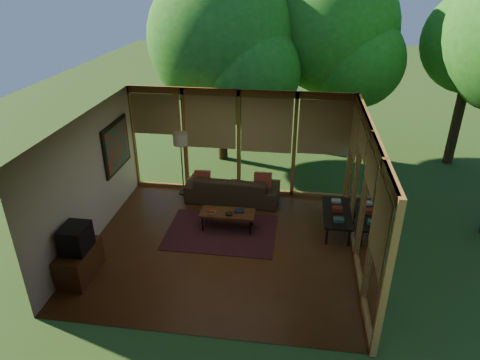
# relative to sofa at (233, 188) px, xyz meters

# --- Properties ---
(floor) EXTENTS (5.50, 5.50, 0.00)m
(floor) POSITION_rel_sofa_xyz_m (0.09, -2.00, -0.34)
(floor) COLOR #5A3317
(floor) RESTS_ON ground
(ceiling) EXTENTS (5.50, 5.50, 0.00)m
(ceiling) POSITION_rel_sofa_xyz_m (0.09, -2.00, 2.36)
(ceiling) COLOR silver
(ceiling) RESTS_ON ground
(wall_left) EXTENTS (0.04, 5.00, 2.70)m
(wall_left) POSITION_rel_sofa_xyz_m (-2.66, -2.00, 1.01)
(wall_left) COLOR beige
(wall_left) RESTS_ON ground
(wall_front) EXTENTS (5.50, 0.04, 2.70)m
(wall_front) POSITION_rel_sofa_xyz_m (0.09, -4.50, 1.01)
(wall_front) COLOR beige
(wall_front) RESTS_ON ground
(window_wall_back) EXTENTS (5.50, 0.12, 2.70)m
(window_wall_back) POSITION_rel_sofa_xyz_m (0.09, 0.50, 1.01)
(window_wall_back) COLOR #A06C31
(window_wall_back) RESTS_ON ground
(window_wall_right) EXTENTS (0.12, 5.00, 2.70)m
(window_wall_right) POSITION_rel_sofa_xyz_m (2.84, -2.00, 1.01)
(window_wall_right) COLOR #A06C31
(window_wall_right) RESTS_ON ground
(tree_nw) EXTENTS (4.03, 4.03, 5.53)m
(tree_nw) POSITION_rel_sofa_xyz_m (-0.71, 2.66, 3.17)
(tree_nw) COLOR #332212
(tree_nw) RESTS_ON ground
(tree_ne) EXTENTS (3.69, 3.69, 5.60)m
(tree_ne) POSITION_rel_sofa_xyz_m (2.31, 3.60, 3.41)
(tree_ne) COLOR #332212
(tree_ne) RESTS_ON ground
(tree_far) EXTENTS (2.78, 2.78, 4.90)m
(tree_far) POSITION_rel_sofa_xyz_m (6.07, 3.25, 3.16)
(tree_far) COLOR #332212
(tree_far) RESTS_ON ground
(rug) EXTENTS (2.39, 1.70, 0.01)m
(rug) POSITION_rel_sofa_xyz_m (-0.02, -1.51, -0.33)
(rug) COLOR maroon
(rug) RESTS_ON floor
(sofa) EXTENTS (2.33, 0.99, 0.67)m
(sofa) POSITION_rel_sofa_xyz_m (0.00, 0.00, 0.00)
(sofa) COLOR #3C2F1E
(sofa) RESTS_ON floor
(pillow_left) EXTENTS (0.38, 0.21, 0.40)m
(pillow_left) POSITION_rel_sofa_xyz_m (-0.75, -0.05, 0.24)
(pillow_left) COLOR maroon
(pillow_left) RESTS_ON sofa
(pillow_right) EXTENTS (0.43, 0.23, 0.45)m
(pillow_right) POSITION_rel_sofa_xyz_m (0.75, -0.05, 0.26)
(pillow_right) COLOR maroon
(pillow_right) RESTS_ON sofa
(ct_book_lower) EXTENTS (0.21, 0.17, 0.03)m
(ct_book_lower) POSITION_rel_sofa_xyz_m (-0.26, -1.39, 0.10)
(ct_book_lower) COLOR #B1A8A0
(ct_book_lower) RESTS_ON coffee_table
(ct_book_upper) EXTENTS (0.18, 0.14, 0.03)m
(ct_book_upper) POSITION_rel_sofa_xyz_m (-0.26, -1.39, 0.14)
(ct_book_upper) COLOR maroon
(ct_book_upper) RESTS_ON coffee_table
(ct_book_side) EXTENTS (0.24, 0.19, 0.03)m
(ct_book_side) POSITION_rel_sofa_xyz_m (0.34, -1.26, 0.11)
(ct_book_side) COLOR black
(ct_book_side) RESTS_ON coffee_table
(ct_bowl) EXTENTS (0.16, 0.16, 0.07)m
(ct_bowl) POSITION_rel_sofa_xyz_m (0.14, -1.44, 0.13)
(ct_bowl) COLOR black
(ct_bowl) RESTS_ON coffee_table
(media_cabinet) EXTENTS (0.50, 1.00, 0.60)m
(media_cabinet) POSITION_rel_sofa_xyz_m (-2.38, -3.34, -0.04)
(media_cabinet) COLOR #522D16
(media_cabinet) RESTS_ON floor
(television) EXTENTS (0.45, 0.55, 0.50)m
(television) POSITION_rel_sofa_xyz_m (-2.36, -3.34, 0.51)
(television) COLOR black
(television) RESTS_ON media_cabinet
(console_book_a) EXTENTS (0.22, 0.17, 0.08)m
(console_book_a) POSITION_rel_sofa_xyz_m (2.49, -1.44, 0.16)
(console_book_a) COLOR #32574C
(console_book_a) RESTS_ON side_console
(console_book_b) EXTENTS (0.22, 0.17, 0.10)m
(console_book_b) POSITION_rel_sofa_xyz_m (2.49, -0.99, 0.17)
(console_book_b) COLOR maroon
(console_book_b) RESTS_ON side_console
(console_book_c) EXTENTS (0.21, 0.16, 0.06)m
(console_book_c) POSITION_rel_sofa_xyz_m (2.49, -0.59, 0.15)
(console_book_c) COLOR #B1A8A0
(console_book_c) RESTS_ON side_console
(floor_lamp) EXTENTS (0.36, 0.36, 1.65)m
(floor_lamp) POSITION_rel_sofa_xyz_m (-1.32, 0.19, 1.07)
(floor_lamp) COLOR black
(floor_lamp) RESTS_ON floor
(coffee_table) EXTENTS (1.20, 0.50, 0.43)m
(coffee_table) POSITION_rel_sofa_xyz_m (0.09, -1.34, 0.06)
(coffee_table) COLOR #522D16
(coffee_table) RESTS_ON floor
(side_console) EXTENTS (0.60, 1.40, 0.46)m
(side_console) POSITION_rel_sofa_xyz_m (2.49, -1.04, 0.07)
(side_console) COLOR black
(side_console) RESTS_ON floor
(wall_painting) EXTENTS (0.06, 1.35, 1.15)m
(wall_painting) POSITION_rel_sofa_xyz_m (-2.63, -0.60, 1.21)
(wall_painting) COLOR black
(wall_painting) RESTS_ON wall_left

